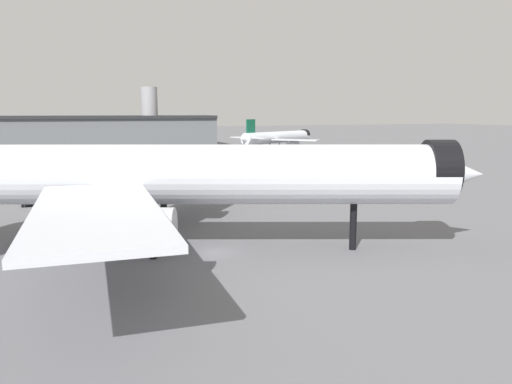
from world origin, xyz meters
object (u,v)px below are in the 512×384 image
at_px(airliner_far_taxiway, 277,137).
at_px(baggage_cart_trailing, 214,188).
at_px(airliner_near_gate, 180,176).
at_px(baggage_tug_wing, 28,200).

relative_size(airliner_far_taxiway, baggage_cart_trailing, 13.65).
relative_size(airliner_near_gate, baggage_tug_wing, 18.78).
height_order(baggage_tug_wing, baggage_cart_trailing, baggage_tug_wing).
bearing_deg(airliner_far_taxiway, baggage_cart_trailing, -149.29).
xyz_separation_m(airliner_far_taxiway, baggage_cart_trailing, (-49.56, -81.55, -4.31)).
bearing_deg(baggage_tug_wing, airliner_near_gate, 24.79).
bearing_deg(baggage_cart_trailing, baggage_tug_wing, -156.35).
xyz_separation_m(airliner_near_gate, airliner_far_taxiway, (64.04, 116.37, -2.61)).
bearing_deg(airliner_near_gate, airliner_far_taxiway, 82.96).
distance_m(airliner_far_taxiway, baggage_tug_wing, 115.24).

